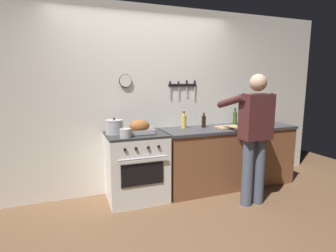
{
  "coord_description": "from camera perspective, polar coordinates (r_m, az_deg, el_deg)",
  "views": [
    {
      "loc": [
        -1.04,
        -2.36,
        1.58
      ],
      "look_at": [
        0.18,
        0.85,
        1.0
      ],
      "focal_mm": 28.64,
      "sensor_mm": 36.0,
      "label": 1
    }
  ],
  "objects": [
    {
      "name": "stock_pot",
      "position": [
        3.51,
        -11.35,
        -0.18
      ],
      "size": [
        0.23,
        0.23,
        0.21
      ],
      "color": "#B7B7BC",
      "rests_on": "stove"
    },
    {
      "name": "bottle_olive_oil",
      "position": [
        4.28,
        14.06,
        1.66
      ],
      "size": [
        0.06,
        0.06,
        0.26
      ],
      "color": "#385623",
      "rests_on": "counter_block"
    },
    {
      "name": "stove",
      "position": [
        3.62,
        -6.76,
        -8.58
      ],
      "size": [
        0.76,
        0.67,
        0.9
      ],
      "color": "white",
      "rests_on": "ground"
    },
    {
      "name": "ground_plane",
      "position": [
        3.02,
        2.74,
        -21.89
      ],
      "size": [
        8.0,
        8.0,
        0.0
      ],
      "primitive_type": "plane",
      "color": "brown"
    },
    {
      "name": "counter_block",
      "position": [
        4.18,
        12.58,
        -6.26
      ],
      "size": [
        2.03,
        0.65,
        0.9
      ],
      "color": "brown",
      "rests_on": "ground"
    },
    {
      "name": "roasting_pan",
      "position": [
        3.45,
        -6.08,
        -0.29
      ],
      "size": [
        0.35,
        0.26,
        0.19
      ],
      "color": "#B7B7BC",
      "rests_on": "stove"
    },
    {
      "name": "saucepan",
      "position": [
        3.26,
        -9.05,
        -1.53
      ],
      "size": [
        0.14,
        0.14,
        0.11
      ],
      "color": "#B7B7BC",
      "rests_on": "stove"
    },
    {
      "name": "wall_back",
      "position": [
        3.86,
        -5.14,
        5.45
      ],
      "size": [
        6.0,
        0.13,
        2.6
      ],
      "color": "white",
      "rests_on": "ground"
    },
    {
      "name": "bottle_cooking_oil",
      "position": [
        3.87,
        3.39,
        1.02
      ],
      "size": [
        0.07,
        0.07,
        0.24
      ],
      "color": "gold",
      "rests_on": "counter_block"
    },
    {
      "name": "person_cook",
      "position": [
        3.52,
        17.9,
        -1.1
      ],
      "size": [
        0.51,
        0.63,
        1.66
      ],
      "rotation": [
        0.0,
        0.0,
        1.63
      ],
      "color": "#4C566B",
      "rests_on": "ground"
    },
    {
      "name": "bottle_soy_sauce",
      "position": [
        3.97,
        7.61,
        1.01
      ],
      "size": [
        0.06,
        0.06,
        0.22
      ],
      "color": "black",
      "rests_on": "counter_block"
    },
    {
      "name": "cutting_board",
      "position": [
        4.01,
        12.84,
        -0.23
      ],
      "size": [
        0.36,
        0.24,
        0.02
      ],
      "primitive_type": "cube",
      "color": "tan",
      "rests_on": "counter_block"
    }
  ]
}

